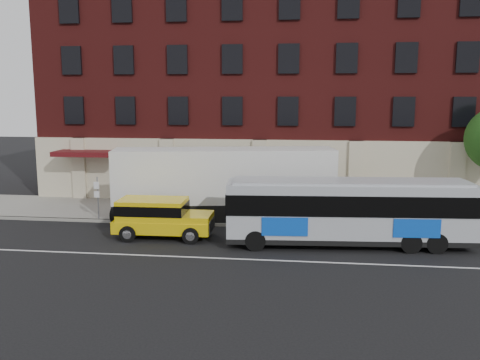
# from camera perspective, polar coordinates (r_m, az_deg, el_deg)

# --- Properties ---
(ground) EXTENTS (120.00, 120.00, 0.00)m
(ground) POSITION_cam_1_polar(r_m,az_deg,el_deg) (21.92, -0.55, -9.14)
(ground) COLOR black
(ground) RESTS_ON ground
(sidewalk) EXTENTS (60.00, 6.00, 0.15)m
(sidewalk) POSITION_cam_1_polar(r_m,az_deg,el_deg) (30.51, 1.70, -3.64)
(sidewalk) COLOR gray
(sidewalk) RESTS_ON ground
(kerb) EXTENTS (60.00, 0.25, 0.15)m
(kerb) POSITION_cam_1_polar(r_m,az_deg,el_deg) (27.61, 1.11, -5.04)
(kerb) COLOR gray
(kerb) RESTS_ON ground
(lane_line) EXTENTS (60.00, 0.12, 0.01)m
(lane_line) POSITION_cam_1_polar(r_m,az_deg,el_deg) (22.39, -0.38, -8.72)
(lane_line) COLOR silver
(lane_line) RESTS_ON ground
(building) EXTENTS (30.00, 12.10, 15.00)m
(building) POSITION_cam_1_polar(r_m,az_deg,el_deg) (37.62, 2.90, 10.36)
(building) COLOR #561514
(building) RESTS_ON sidewalk
(sign_pole) EXTENTS (0.30, 0.20, 2.50)m
(sign_pole) POSITION_cam_1_polar(r_m,az_deg,el_deg) (29.54, -15.49, -1.69)
(sign_pole) COLOR gray
(sign_pole) RESTS_ON ground
(city_bus) EXTENTS (11.45, 3.21, 3.10)m
(city_bus) POSITION_cam_1_polar(r_m,az_deg,el_deg) (24.42, 11.97, -3.24)
(city_bus) COLOR #A6AAB0
(city_bus) RESTS_ON ground
(yellow_suv) EXTENTS (5.06, 2.29, 1.92)m
(yellow_suv) POSITION_cam_1_polar(r_m,az_deg,el_deg) (25.70, -8.95, -3.90)
(yellow_suv) COLOR yellow
(yellow_suv) RESTS_ON ground
(shipping_container) EXTENTS (12.35, 4.53, 4.04)m
(shipping_container) POSITION_cam_1_polar(r_m,az_deg,el_deg) (28.62, -1.73, -0.59)
(shipping_container) COLOR black
(shipping_container) RESTS_ON ground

